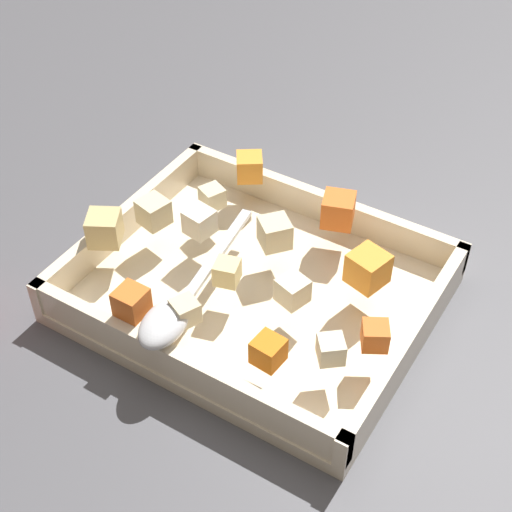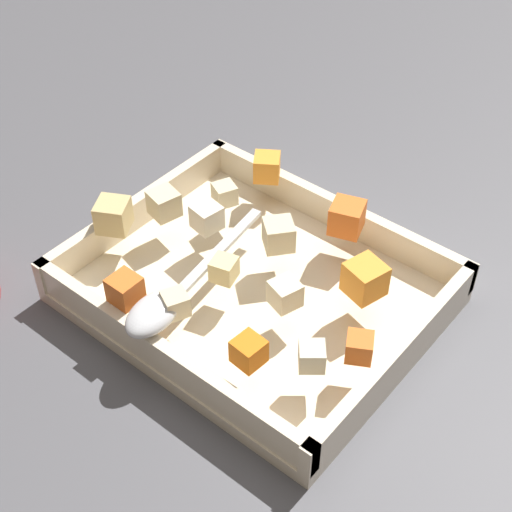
% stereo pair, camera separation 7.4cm
% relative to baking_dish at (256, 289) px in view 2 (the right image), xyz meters
% --- Properties ---
extents(ground_plane, '(4.00, 4.00, 0.00)m').
position_rel_baking_dish_xyz_m(ground_plane, '(0.02, -0.00, -0.01)').
color(ground_plane, '#4C4C51').
extents(baking_dish, '(0.34, 0.27, 0.05)m').
position_rel_baking_dish_xyz_m(baking_dish, '(0.00, 0.00, 0.00)').
color(baking_dish, beige).
rests_on(baking_dish, ground_plane).
extents(carrot_chunk_corner_sw, '(0.03, 0.03, 0.02)m').
position_rel_baking_dish_xyz_m(carrot_chunk_corner_sw, '(0.14, -0.03, 0.05)').
color(carrot_chunk_corner_sw, orange).
rests_on(carrot_chunk_corner_sw, baking_dish).
extents(carrot_chunk_rim_edge, '(0.03, 0.03, 0.02)m').
position_rel_baking_dish_xyz_m(carrot_chunk_rim_edge, '(0.07, -0.10, 0.05)').
color(carrot_chunk_rim_edge, orange).
rests_on(carrot_chunk_rim_edge, baking_dish).
extents(carrot_chunk_back_center, '(0.04, 0.04, 0.03)m').
position_rel_baking_dish_xyz_m(carrot_chunk_back_center, '(0.10, 0.03, 0.05)').
color(carrot_chunk_back_center, orange).
rests_on(carrot_chunk_back_center, baking_dish).
extents(carrot_chunk_far_left, '(0.04, 0.04, 0.03)m').
position_rel_baking_dish_xyz_m(carrot_chunk_far_left, '(-0.08, 0.11, 0.05)').
color(carrot_chunk_far_left, orange).
rests_on(carrot_chunk_far_left, baking_dish).
extents(carrot_chunk_heap_top, '(0.04, 0.04, 0.03)m').
position_rel_baking_dish_xyz_m(carrot_chunk_heap_top, '(0.04, 0.10, 0.05)').
color(carrot_chunk_heap_top, orange).
rests_on(carrot_chunk_heap_top, baking_dish).
extents(carrot_chunk_near_right, '(0.03, 0.03, 0.03)m').
position_rel_baking_dish_xyz_m(carrot_chunk_near_right, '(-0.06, -0.11, 0.05)').
color(carrot_chunk_near_right, orange).
rests_on(carrot_chunk_near_right, baking_dish).
extents(potato_chunk_mid_left, '(0.03, 0.03, 0.02)m').
position_rel_baking_dish_xyz_m(potato_chunk_mid_left, '(-0.09, 0.05, 0.05)').
color(potato_chunk_mid_left, beige).
rests_on(potato_chunk_mid_left, baking_dish).
extents(potato_chunk_heap_side, '(0.04, 0.04, 0.03)m').
position_rel_baking_dish_xyz_m(potato_chunk_heap_side, '(-0.15, -0.05, 0.05)').
color(potato_chunk_heap_side, tan).
rests_on(potato_chunk_heap_side, baking_dish).
extents(potato_chunk_under_handle, '(0.03, 0.03, 0.02)m').
position_rel_baking_dish_xyz_m(potato_chunk_under_handle, '(-0.02, -0.10, 0.05)').
color(potato_chunk_under_handle, beige).
rests_on(potato_chunk_under_handle, baking_dish).
extents(potato_chunk_corner_ne, '(0.04, 0.04, 0.03)m').
position_rel_baking_dish_xyz_m(potato_chunk_corner_ne, '(0.00, 0.03, 0.05)').
color(potato_chunk_corner_ne, beige).
rests_on(potato_chunk_corner_ne, baking_dish).
extents(potato_chunk_center, '(0.03, 0.03, 0.03)m').
position_rel_baking_dish_xyz_m(potato_chunk_center, '(0.05, -0.02, 0.05)').
color(potato_chunk_center, beige).
rests_on(potato_chunk_center, baking_dish).
extents(potato_chunk_mid_right, '(0.03, 0.03, 0.03)m').
position_rel_baking_dish_xyz_m(potato_chunk_mid_right, '(-0.12, 0.00, 0.05)').
color(potato_chunk_mid_right, beige).
rests_on(potato_chunk_mid_right, baking_dish).
extents(potato_chunk_near_left, '(0.03, 0.03, 0.02)m').
position_rel_baking_dish_xyz_m(potato_chunk_near_left, '(-0.01, -0.03, 0.05)').
color(potato_chunk_near_left, '#E0CC89').
rests_on(potato_chunk_near_left, baking_dish).
extents(parsnip_chunk_near_spoon, '(0.03, 0.03, 0.02)m').
position_rel_baking_dish_xyz_m(parsnip_chunk_near_spoon, '(0.12, -0.07, 0.05)').
color(parsnip_chunk_near_spoon, beige).
rests_on(parsnip_chunk_near_spoon, baking_dish).
extents(parsnip_chunk_corner_nw, '(0.03, 0.03, 0.03)m').
position_rel_baking_dish_xyz_m(parsnip_chunk_corner_nw, '(-0.07, 0.01, 0.05)').
color(parsnip_chunk_corner_nw, silver).
rests_on(parsnip_chunk_corner_nw, baking_dish).
extents(serving_spoon, '(0.05, 0.21, 0.02)m').
position_rel_baking_dish_xyz_m(serving_spoon, '(-0.03, -0.10, 0.04)').
color(serving_spoon, silver).
rests_on(serving_spoon, baking_dish).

